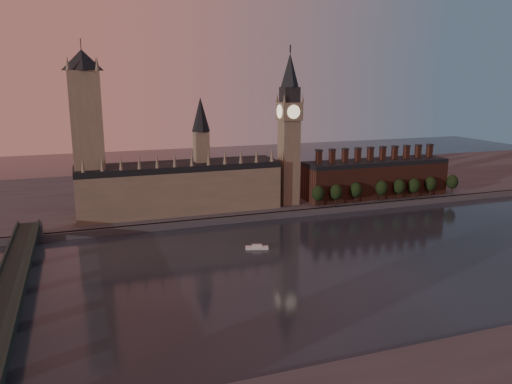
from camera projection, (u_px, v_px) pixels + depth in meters
ground at (357, 264)px, 245.99m from camera, size 900.00×900.00×0.00m
north_bank at (244, 188)px, 409.18m from camera, size 900.00×182.00×4.00m
palace_of_westminster at (181, 185)px, 325.76m from camera, size 130.00×30.30×74.00m
victoria_tower at (87, 130)px, 299.43m from camera, size 24.00×24.00×108.00m
big_ben at (289, 128)px, 337.90m from camera, size 15.00×15.00×107.00m
chimney_block at (375, 178)px, 369.38m from camera, size 110.00×25.00×37.00m
embankment_tree_0 at (318, 193)px, 338.37m from camera, size 8.60×8.60×14.88m
embankment_tree_1 at (336, 192)px, 341.97m from camera, size 8.60×8.60×14.88m
embankment_tree_2 at (356, 190)px, 348.80m from camera, size 8.60×8.60×14.88m
embankment_tree_3 at (382, 188)px, 355.37m from camera, size 8.60×8.60×14.88m
embankment_tree_4 at (399, 186)px, 359.84m from camera, size 8.60×8.60×14.88m
embankment_tree_5 at (414, 186)px, 362.98m from camera, size 8.60×8.60×14.88m
embankment_tree_6 at (430, 184)px, 369.39m from camera, size 8.60×8.60×14.88m
embankment_tree_7 at (452, 182)px, 375.80m from camera, size 8.60×8.60×14.88m
westminster_bridge at (8, 296)px, 191.12m from camera, size 14.00×200.00×11.55m
river_boat at (257, 247)px, 267.22m from camera, size 12.70×7.01×2.44m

